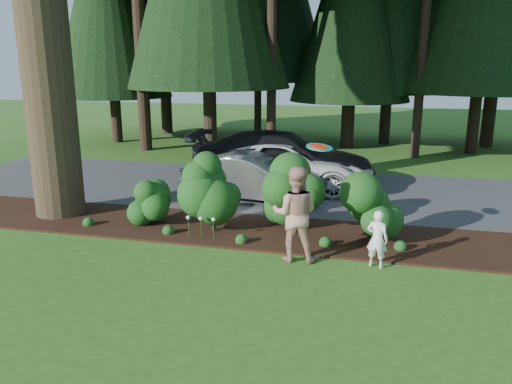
{
  "coord_description": "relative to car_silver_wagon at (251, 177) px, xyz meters",
  "views": [
    {
      "loc": [
        3.48,
        -7.67,
        3.9
      ],
      "look_at": [
        1.06,
        2.08,
        1.3
      ],
      "focal_mm": 35.0,
      "sensor_mm": 36.0,
      "label": 1
    }
  ],
  "objects": [
    {
      "name": "adult",
      "position": [
        2.0,
        -4.22,
        0.28
      ],
      "size": [
        0.98,
        0.79,
        1.94
      ],
      "primitive_type": "imported",
      "rotation": [
        0.0,
        0.0,
        3.2
      ],
      "color": "#A53816",
      "rests_on": "ground"
    },
    {
      "name": "mulch_bed",
      "position": [
        0.06,
        -2.77,
        -0.67
      ],
      "size": [
        16.0,
        2.5,
        0.05
      ],
      "primitive_type": "cube",
      "color": "black",
      "rests_on": "ground"
    },
    {
      "name": "car_silver_wagon",
      "position": [
        0.0,
        0.0,
        0.0
      ],
      "size": [
        4.18,
        1.92,
        1.33
      ],
      "primitive_type": "imported",
      "rotation": [
        0.0,
        0.0,
        1.44
      ],
      "color": "#AEAEB2",
      "rests_on": "driveway"
    },
    {
      "name": "car_dark_suv",
      "position": [
        0.52,
        2.03,
        0.2
      ],
      "size": [
        6.16,
        2.92,
        1.74
      ],
      "primitive_type": "imported",
      "rotation": [
        0.0,
        0.0,
        1.65
      ],
      "color": "black",
      "rests_on": "driveway"
    },
    {
      "name": "shrub_row",
      "position": [
        0.83,
        -2.88,
        0.12
      ],
      "size": [
        6.53,
        1.6,
        1.61
      ],
      "color": "#174615",
      "rests_on": "ground"
    },
    {
      "name": "driveway",
      "position": [
        0.06,
        1.48,
        -0.68
      ],
      "size": [
        22.0,
        6.0,
        0.03
      ],
      "primitive_type": "cube",
      "color": "#38383A",
      "rests_on": "ground"
    },
    {
      "name": "ground",
      "position": [
        0.06,
        -6.02,
        -0.69
      ],
      "size": [
        80.0,
        80.0,
        0.0
      ],
      "primitive_type": "plane",
      "color": "#2E5518",
      "rests_on": "ground"
    },
    {
      "name": "lily_cluster",
      "position": [
        -0.24,
        -3.62,
        -0.2
      ],
      "size": [
        0.69,
        0.09,
        0.57
      ],
      "color": "#174615",
      "rests_on": "ground"
    },
    {
      "name": "frisbee",
      "position": [
        2.41,
        -4.01,
        1.61
      ],
      "size": [
        0.52,
        0.52,
        0.14
      ],
      "color": "teal",
      "rests_on": "ground"
    },
    {
      "name": "child",
      "position": [
        3.63,
        -4.22,
        -0.11
      ],
      "size": [
        0.49,
        0.39,
        1.16
      ],
      "primitive_type": "imported",
      "rotation": [
        0.0,
        0.0,
        2.85
      ],
      "color": "white",
      "rests_on": "ground"
    },
    {
      "name": "car_white_suv",
      "position": [
        0.8,
        1.64,
        0.08
      ],
      "size": [
        5.33,
        2.47,
        1.48
      ],
      "primitive_type": "imported",
      "rotation": [
        0.0,
        0.0,
        1.57
      ],
      "color": "silver",
      "rests_on": "driveway"
    }
  ]
}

